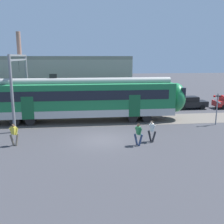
{
  "coord_description": "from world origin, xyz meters",
  "views": [
    {
      "loc": [
        -1.5,
        -19.45,
        6.34
      ],
      "look_at": [
        1.11,
        2.76,
        1.6
      ],
      "focal_mm": 42.0,
      "sensor_mm": 36.0,
      "label": 1
    }
  ],
  "objects_px": {
    "parked_car_black": "(190,103)",
    "crossing_signal": "(217,104)",
    "pedestrian_white": "(152,130)",
    "pedestrian_green": "(138,133)",
    "pedestrian_yellow": "(14,133)"
  },
  "relations": [
    {
      "from": "parked_car_black",
      "to": "crossing_signal",
      "type": "height_order",
      "value": "crossing_signal"
    },
    {
      "from": "pedestrian_white",
      "to": "parked_car_black",
      "type": "relative_size",
      "value": 0.41
    },
    {
      "from": "pedestrian_green",
      "to": "parked_car_black",
      "type": "xyz_separation_m",
      "value": [
        9.31,
        12.73,
        -0.18
      ]
    },
    {
      "from": "pedestrian_green",
      "to": "crossing_signal",
      "type": "distance_m",
      "value": 9.98
    },
    {
      "from": "pedestrian_yellow",
      "to": "pedestrian_white",
      "type": "relative_size",
      "value": 1.0
    },
    {
      "from": "pedestrian_yellow",
      "to": "crossing_signal",
      "type": "xyz_separation_m",
      "value": [
        17.5,
        3.97,
        1.05
      ]
    },
    {
      "from": "pedestrian_green",
      "to": "parked_car_black",
      "type": "height_order",
      "value": "pedestrian_green"
    },
    {
      "from": "crossing_signal",
      "to": "pedestrian_yellow",
      "type": "bearing_deg",
      "value": -167.23
    },
    {
      "from": "parked_car_black",
      "to": "pedestrian_green",
      "type": "bearing_deg",
      "value": -126.19
    },
    {
      "from": "crossing_signal",
      "to": "pedestrian_white",
      "type": "bearing_deg",
      "value": -150.05
    },
    {
      "from": "pedestrian_yellow",
      "to": "pedestrian_green",
      "type": "bearing_deg",
      "value": -6.47
    },
    {
      "from": "pedestrian_green",
      "to": "pedestrian_white",
      "type": "relative_size",
      "value": 1.0
    },
    {
      "from": "pedestrian_yellow",
      "to": "pedestrian_green",
      "type": "distance_m",
      "value": 8.97
    },
    {
      "from": "pedestrian_green",
      "to": "pedestrian_white",
      "type": "distance_m",
      "value": 1.4
    },
    {
      "from": "pedestrian_green",
      "to": "pedestrian_white",
      "type": "xyz_separation_m",
      "value": [
        1.2,
        0.72,
        0.0
      ]
    }
  ]
}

